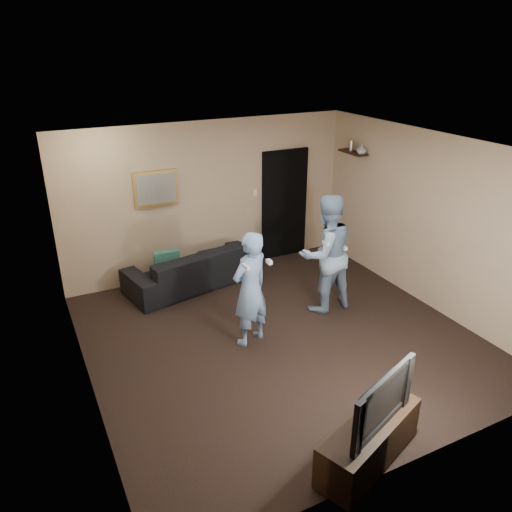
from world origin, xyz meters
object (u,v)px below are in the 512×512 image
wii_player_left (250,289)px  wii_player_right (326,254)px  television (374,398)px  tv_console (369,441)px  sofa (193,267)px

wii_player_left → wii_player_right: 1.44m
television → wii_player_left: 2.40m
tv_console → television: (-0.00, 0.00, 0.51)m
tv_console → wii_player_right: 3.09m
wii_player_right → television: bearing=-115.3°
wii_player_left → television: bearing=-87.6°
tv_console → television: 0.51m
tv_console → wii_player_right: size_ratio=0.71×
television → wii_player_right: (1.29, 2.74, 0.13)m
wii_player_left → wii_player_right: (1.39, 0.34, 0.10)m
television → wii_player_left: size_ratio=0.63×
wii_player_right → sofa: bearing=132.8°
sofa → wii_player_right: wii_player_right is taller
sofa → wii_player_right: 2.28m
sofa → wii_player_left: 2.02m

